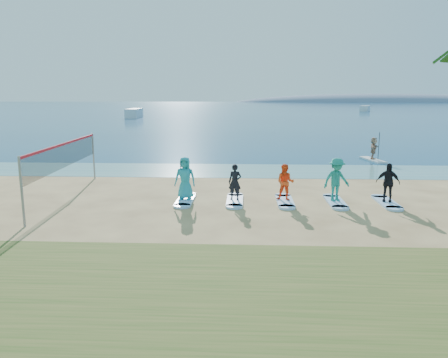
{
  "coord_description": "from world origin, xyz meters",
  "views": [
    {
      "loc": [
        -0.11,
        -15.82,
        4.52
      ],
      "look_at": [
        -0.99,
        2.0,
        1.1
      ],
      "focal_mm": 35.0,
      "sensor_mm": 36.0,
      "label": 1
    }
  ],
  "objects_px": {
    "student_0": "(185,178)",
    "surfboard_2": "(285,201)",
    "student_2": "(285,182)",
    "surfboard_1": "(235,201)",
    "surfboard_0": "(185,200)",
    "surfboard_3": "(335,202)",
    "student_3": "(336,180)",
    "surfboard_4": "(386,202)",
    "paddleboarder": "(374,148)",
    "volleyball_net": "(65,156)",
    "boat_offshore_a": "(134,118)",
    "paddleboard": "(373,160)",
    "student_1": "(235,182)",
    "student_4": "(388,182)",
    "boat_offshore_b": "(365,111)"
  },
  "relations": [
    {
      "from": "paddleboarder",
      "to": "student_0",
      "type": "bearing_deg",
      "value": 161.7
    },
    {
      "from": "student_0",
      "to": "student_3",
      "type": "bearing_deg",
      "value": 5.79
    },
    {
      "from": "paddleboard",
      "to": "surfboard_1",
      "type": "distance_m",
      "value": 15.68
    },
    {
      "from": "student_1",
      "to": "surfboard_4",
      "type": "bearing_deg",
      "value": 13.6
    },
    {
      "from": "surfboard_3",
      "to": "student_4",
      "type": "height_order",
      "value": "student_4"
    },
    {
      "from": "student_3",
      "to": "surfboard_0",
      "type": "bearing_deg",
      "value": 159.7
    },
    {
      "from": "surfboard_4",
      "to": "surfboard_3",
      "type": "bearing_deg",
      "value": 180.0
    },
    {
      "from": "surfboard_4",
      "to": "student_2",
      "type": "bearing_deg",
      "value": 180.0
    },
    {
      "from": "student_1",
      "to": "surfboard_3",
      "type": "bearing_deg",
      "value": 13.6
    },
    {
      "from": "surfboard_1",
      "to": "student_4",
      "type": "distance_m",
      "value": 6.53
    },
    {
      "from": "student_0",
      "to": "student_2",
      "type": "bearing_deg",
      "value": 5.79
    },
    {
      "from": "volleyball_net",
      "to": "surfboard_1",
      "type": "xyz_separation_m",
      "value": [
        7.56,
        -0.42,
        -1.86
      ]
    },
    {
      "from": "boat_offshore_b",
      "to": "student_1",
      "type": "xyz_separation_m",
      "value": [
        -35.11,
        -112.09,
        0.86
      ]
    },
    {
      "from": "volleyball_net",
      "to": "boat_offshore_a",
      "type": "bearing_deg",
      "value": 101.94
    },
    {
      "from": "paddleboard",
      "to": "surfboard_1",
      "type": "relative_size",
      "value": 1.36
    },
    {
      "from": "surfboard_2",
      "to": "student_4",
      "type": "bearing_deg",
      "value": 0.0
    },
    {
      "from": "paddleboarder",
      "to": "surfboard_4",
      "type": "height_order",
      "value": "paddleboarder"
    },
    {
      "from": "surfboard_0",
      "to": "student_3",
      "type": "xyz_separation_m",
      "value": [
        6.47,
        0.0,
        0.97
      ]
    },
    {
      "from": "paddleboarder",
      "to": "student_3",
      "type": "relative_size",
      "value": 0.83
    },
    {
      "from": "student_1",
      "to": "volleyball_net",
      "type": "bearing_deg",
      "value": -169.59
    },
    {
      "from": "surfboard_3",
      "to": "surfboard_4",
      "type": "xyz_separation_m",
      "value": [
        2.16,
        0.0,
        0.0
      ]
    },
    {
      "from": "student_2",
      "to": "student_3",
      "type": "height_order",
      "value": "student_3"
    },
    {
      "from": "surfboard_1",
      "to": "student_2",
      "type": "relative_size",
      "value": 1.41
    },
    {
      "from": "surfboard_3",
      "to": "student_3",
      "type": "distance_m",
      "value": 0.97
    },
    {
      "from": "surfboard_1",
      "to": "surfboard_3",
      "type": "relative_size",
      "value": 1.0
    },
    {
      "from": "student_4",
      "to": "surfboard_2",
      "type": "bearing_deg",
      "value": -160.93
    },
    {
      "from": "student_0",
      "to": "surfboard_2",
      "type": "height_order",
      "value": "student_0"
    },
    {
      "from": "paddleboard",
      "to": "surfboard_4",
      "type": "bearing_deg",
      "value": -113.29
    },
    {
      "from": "paddleboard",
      "to": "student_2",
      "type": "bearing_deg",
      "value": -130.14
    },
    {
      "from": "student_1",
      "to": "student_2",
      "type": "xyz_separation_m",
      "value": [
        2.16,
        0.0,
        0.01
      ]
    },
    {
      "from": "surfboard_0",
      "to": "student_2",
      "type": "relative_size",
      "value": 1.41
    },
    {
      "from": "paddleboard",
      "to": "student_0",
      "type": "xyz_separation_m",
      "value": [
        -11.58,
        -12.53,
        0.96
      ]
    },
    {
      "from": "paddleboard",
      "to": "boat_offshore_a",
      "type": "distance_m",
      "value": 67.12
    },
    {
      "from": "student_1",
      "to": "surfboard_4",
      "type": "height_order",
      "value": "student_1"
    },
    {
      "from": "student_2",
      "to": "surfboard_1",
      "type": "bearing_deg",
      "value": -166.92
    },
    {
      "from": "surfboard_4",
      "to": "surfboard_2",
      "type": "bearing_deg",
      "value": 180.0
    },
    {
      "from": "boat_offshore_a",
      "to": "surfboard_0",
      "type": "distance_m",
      "value": 74.38
    },
    {
      "from": "surfboard_2",
      "to": "surfboard_4",
      "type": "xyz_separation_m",
      "value": [
        4.31,
        0.0,
        0.0
      ]
    },
    {
      "from": "paddleboarder",
      "to": "surfboard_3",
      "type": "height_order",
      "value": "paddleboarder"
    },
    {
      "from": "student_1",
      "to": "surfboard_2",
      "type": "distance_m",
      "value": 2.31
    },
    {
      "from": "surfboard_4",
      "to": "boat_offshore_a",
      "type": "bearing_deg",
      "value": 112.12
    },
    {
      "from": "paddleboard",
      "to": "student_0",
      "type": "height_order",
      "value": "student_0"
    },
    {
      "from": "paddleboard",
      "to": "surfboard_1",
      "type": "height_order",
      "value": "paddleboard"
    },
    {
      "from": "volleyball_net",
      "to": "student_3",
      "type": "distance_m",
      "value": 11.92
    },
    {
      "from": "student_4",
      "to": "surfboard_1",
      "type": "bearing_deg",
      "value": -160.93
    },
    {
      "from": "boat_offshore_b",
      "to": "student_3",
      "type": "distance_m",
      "value": 116.25
    },
    {
      "from": "boat_offshore_a",
      "to": "paddleboard",
      "type": "bearing_deg",
      "value": -65.81
    },
    {
      "from": "paddleboarder",
      "to": "surfboard_4",
      "type": "distance_m",
      "value": 12.9
    },
    {
      "from": "student_0",
      "to": "volleyball_net",
      "type": "bearing_deg",
      "value": -178.67
    },
    {
      "from": "surfboard_4",
      "to": "paddleboarder",
      "type": "bearing_deg",
      "value": 76.74
    }
  ]
}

